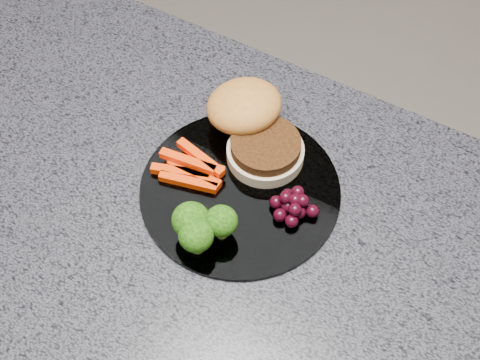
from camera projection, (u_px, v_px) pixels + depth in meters
name	position (u px, v px, depth m)	size (l,w,h in m)	color
island_cabinet	(227.00, 360.00, 1.22)	(1.20, 0.60, 0.86)	brown
countertop	(221.00, 237.00, 0.85)	(1.20, 0.60, 0.04)	#484851
plate	(240.00, 190.00, 0.86)	(0.26, 0.26, 0.01)	white
burger	(251.00, 124.00, 0.89)	(0.18, 0.17, 0.06)	#CDB790
carrot_sticks	(191.00, 168.00, 0.87)	(0.10, 0.06, 0.02)	#FB3904
broccoli	(201.00, 226.00, 0.79)	(0.08, 0.07, 0.06)	olive
grape_bunch	(293.00, 205.00, 0.83)	(0.06, 0.05, 0.03)	black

